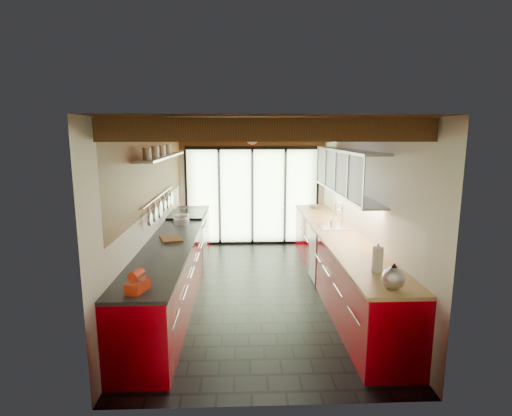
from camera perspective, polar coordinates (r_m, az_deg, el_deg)
name	(u,v)px	position (r m, az deg, el deg)	size (l,w,h in m)	color
ground	(257,290)	(6.47, 0.20, -11.61)	(5.50, 5.50, 0.00)	black
room_shell	(257,187)	(6.04, 0.21, 3.07)	(5.50, 5.50, 5.50)	silver
ceiling_beams	(256,132)	(6.37, 0.07, 10.74)	(3.14, 5.06, 4.90)	#593316
glass_door	(252,170)	(8.72, -0.53, 5.42)	(2.95, 0.10, 2.90)	#C6EAAD
left_counter	(176,263)	(6.39, -11.40, -7.72)	(0.68, 5.00, 0.92)	#A6000B
range_stove	(188,238)	(7.76, -9.72, -4.31)	(0.66, 0.90, 0.97)	silver
right_counter	(338,261)	(6.49, 11.61, -7.44)	(0.68, 5.00, 0.92)	#A6000B
sink_assembly	(334,225)	(6.74, 11.08, -2.35)	(0.45, 0.52, 0.43)	silver
upper_cabinets_right	(346,172)	(6.53, 12.78, 5.11)	(0.34, 3.00, 3.00)	silver
left_wall_fixtures	(162,176)	(6.39, -13.22, 4.54)	(0.28, 2.60, 0.96)	silver
stand_mixer	(138,282)	(4.14, -16.57, -10.16)	(0.21, 0.28, 0.23)	red
pot_large	(182,219)	(7.00, -10.51, -1.53)	(0.24, 0.24, 0.15)	silver
pot_small	(181,221)	(6.93, -10.60, -1.88)	(0.26, 0.26, 0.10)	silver
cutting_board	(171,239)	(5.94, -12.03, -4.36)	(0.28, 0.39, 0.03)	brown
kettle	(394,276)	(4.27, 19.06, -9.22)	(0.28, 0.31, 0.27)	silver
paper_towel	(378,260)	(4.69, 16.98, -7.07)	(0.14, 0.14, 0.33)	white
soap_bottle	(333,222)	(6.71, 10.97, -2.02)	(0.07, 0.08, 0.16)	silver
bowl	(314,206)	(8.44, 8.23, 0.25)	(0.21, 0.21, 0.05)	silver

